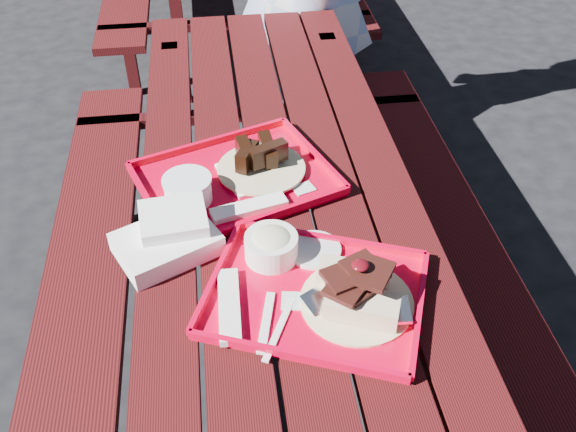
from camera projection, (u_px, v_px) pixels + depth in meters
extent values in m
plane|color=black|center=(282.00, 369.00, 2.19)|extent=(60.00, 60.00, 0.00)
cube|color=#480D0D|center=(168.00, 215.00, 1.69)|extent=(0.14, 2.40, 0.04)
cube|color=#480D0D|center=(225.00, 210.00, 1.70)|extent=(0.14, 2.40, 0.04)
cube|color=#480D0D|center=(281.00, 205.00, 1.72)|extent=(0.14, 2.40, 0.04)
cube|color=#480D0D|center=(336.00, 201.00, 1.73)|extent=(0.14, 2.40, 0.04)
cube|color=#480D0D|center=(390.00, 196.00, 1.75)|extent=(0.14, 2.40, 0.04)
cube|color=#480D0D|center=(83.00, 302.00, 1.86)|extent=(0.25, 2.40, 0.04)
cube|color=#480D0D|center=(116.00, 185.00, 2.63)|extent=(0.06, 0.06, 0.42)
cube|color=#480D0D|center=(468.00, 264.00, 1.97)|extent=(0.25, 2.40, 0.04)
cube|color=#480D0D|center=(391.00, 163.00, 2.75)|extent=(0.06, 0.06, 0.42)
cube|color=#480D0D|center=(180.00, 130.00, 2.64)|extent=(0.06, 0.06, 0.75)
cube|color=#480D0D|center=(324.00, 120.00, 2.70)|extent=(0.06, 0.06, 0.75)
cube|color=#480D0D|center=(252.00, 113.00, 2.64)|extent=(1.40, 0.06, 0.04)
cube|color=#480D0D|center=(131.00, 59.00, 3.47)|extent=(0.06, 0.06, 0.42)
cube|color=#480D0D|center=(341.00, 46.00, 3.59)|extent=(0.06, 0.06, 0.42)
cube|color=#480D0D|center=(179.00, 37.00, 3.30)|extent=(0.06, 0.06, 0.75)
cube|color=#480D0D|center=(294.00, 30.00, 3.36)|extent=(0.06, 0.06, 0.75)
cube|color=#480D0D|center=(237.00, 24.00, 3.30)|extent=(1.40, 0.06, 0.04)
cube|color=red|center=(315.00, 297.00, 1.43)|extent=(0.56, 0.50, 0.01)
cube|color=red|center=(330.00, 239.00, 1.56)|extent=(0.43, 0.18, 0.02)
cube|color=red|center=(296.00, 355.00, 1.29)|extent=(0.43, 0.18, 0.02)
cube|color=red|center=(419.00, 311.00, 1.38)|extent=(0.14, 0.34, 0.02)
cube|color=red|center=(217.00, 274.00, 1.47)|extent=(0.14, 0.34, 0.02)
cylinder|color=beige|center=(357.00, 302.00, 1.41)|extent=(0.25, 0.25, 0.01)
cube|color=beige|center=(362.00, 306.00, 1.36)|extent=(0.17, 0.13, 0.05)
cube|color=beige|center=(354.00, 278.00, 1.42)|extent=(0.17, 0.13, 0.05)
ellipsoid|color=#4C080E|center=(361.00, 261.00, 1.33)|extent=(0.04, 0.04, 0.02)
cylinder|color=white|center=(271.00, 247.00, 1.50)|extent=(0.13, 0.13, 0.06)
ellipsoid|color=beige|center=(271.00, 241.00, 1.49)|extent=(0.11, 0.11, 0.05)
cylinder|color=silver|center=(314.00, 250.00, 1.53)|extent=(0.13, 0.13, 0.01)
cube|color=white|center=(229.00, 306.00, 1.40)|extent=(0.05, 0.21, 0.02)
cube|color=white|center=(266.00, 322.00, 1.37)|extent=(0.06, 0.17, 0.01)
cube|color=white|center=(279.00, 329.00, 1.35)|extent=(0.09, 0.17, 0.01)
cube|color=silver|center=(293.00, 301.00, 1.41)|extent=(0.06, 0.06, 0.00)
cube|color=red|center=(236.00, 182.00, 1.75)|extent=(0.59, 0.52, 0.01)
cube|color=red|center=(209.00, 142.00, 1.87)|extent=(0.46, 0.18, 0.02)
cube|color=red|center=(266.00, 217.00, 1.62)|extent=(0.46, 0.18, 0.02)
cube|color=red|center=(314.00, 153.00, 1.83)|extent=(0.14, 0.36, 0.02)
cube|color=red|center=(150.00, 203.00, 1.66)|extent=(0.14, 0.36, 0.02)
cube|color=white|center=(254.00, 173.00, 1.77)|extent=(0.21, 0.21, 0.01)
cylinder|color=beige|center=(261.00, 168.00, 1.77)|extent=(0.24, 0.24, 0.01)
cylinder|color=white|center=(188.00, 191.00, 1.66)|extent=(0.12, 0.12, 0.06)
cylinder|color=white|center=(187.00, 180.00, 1.64)|extent=(0.13, 0.13, 0.01)
cube|color=white|center=(249.00, 208.00, 1.65)|extent=(0.21, 0.10, 0.02)
cube|color=silver|center=(304.00, 188.00, 1.72)|extent=(0.07, 0.06, 0.00)
cube|color=white|center=(167.00, 244.00, 1.54)|extent=(0.28, 0.25, 0.05)
cube|color=white|center=(173.00, 220.00, 1.53)|extent=(0.17, 0.14, 0.04)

